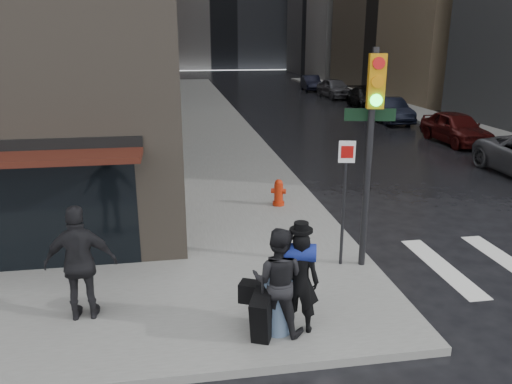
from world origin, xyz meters
TOP-DOWN VIEW (x-y plane):
  - ground at (0.00, 0.00)m, footprint 140.00×140.00m
  - sidewalk_left at (0.00, 27.00)m, footprint 4.00×50.00m
  - sidewalk_right at (13.50, 27.00)m, footprint 3.00×50.00m
  - man_overcoat at (-0.39, -1.12)m, footprint 1.29×0.86m
  - man_jeans at (-0.62, -1.06)m, footprint 1.25×1.09m
  - man_greycoat at (-3.83, -0.11)m, footprint 1.21×0.52m
  - traffic_light at (1.63, 1.04)m, footprint 1.11×0.60m
  - fire_hydrant at (0.73, 5.32)m, footprint 0.45×0.34m
  - parked_car_1 at (10.99, 13.42)m, footprint 1.78×4.41m
  - parked_car_2 at (10.47, 19.77)m, footprint 1.67×4.42m
  - parked_car_3 at (11.48, 26.12)m, footprint 2.36×5.03m
  - parked_car_4 at (11.17, 32.48)m, footprint 2.17×4.79m
  - parked_car_5 at (10.88, 38.83)m, footprint 1.91×4.39m

SIDE VIEW (x-z plane):
  - ground at x=0.00m, z-range 0.00..0.00m
  - sidewalk_left at x=0.00m, z-range 0.00..0.15m
  - sidewalk_right at x=13.50m, z-range 0.00..0.15m
  - fire_hydrant at x=0.73m, z-range 0.11..0.88m
  - parked_car_5 at x=10.88m, z-range 0.00..1.40m
  - parked_car_3 at x=11.48m, z-range 0.00..1.42m
  - parked_car_2 at x=10.47m, z-range 0.00..1.44m
  - parked_car_1 at x=10.99m, z-range 0.00..1.50m
  - parked_car_4 at x=11.17m, z-range 0.00..1.60m
  - man_overcoat at x=-0.39m, z-range -0.01..1.93m
  - man_jeans at x=-0.62m, z-range 0.15..1.98m
  - man_greycoat at x=-3.83m, z-range 0.15..2.20m
  - traffic_light at x=1.63m, z-range 0.80..5.31m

